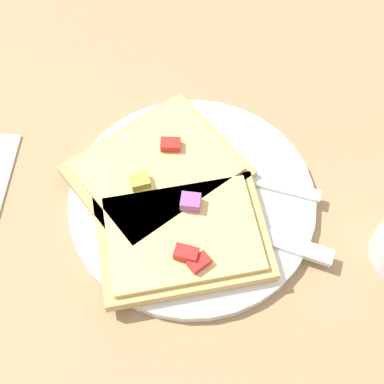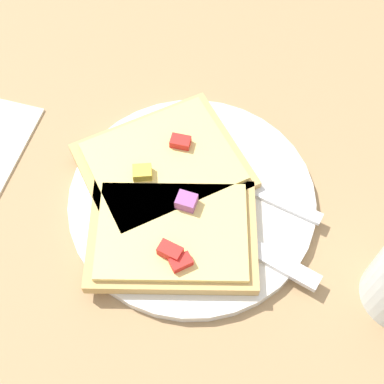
{
  "view_description": "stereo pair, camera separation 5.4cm",
  "coord_description": "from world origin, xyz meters",
  "px_view_note": "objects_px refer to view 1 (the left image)",
  "views": [
    {
      "loc": [
        0.27,
        0.02,
        0.49
      ],
      "look_at": [
        0.0,
        0.0,
        0.02
      ],
      "focal_mm": 50.0,
      "sensor_mm": 36.0,
      "label": 1
    },
    {
      "loc": [
        0.26,
        0.07,
        0.49
      ],
      "look_at": [
        0.0,
        0.0,
        0.02
      ],
      "focal_mm": 50.0,
      "sensor_mm": 36.0,
      "label": 2
    }
  ],
  "objects_px": {
    "fork": "(209,169)",
    "pizza_slice_corner": "(183,237)",
    "plate": "(192,200)",
    "pizza_slice_main": "(157,171)",
    "knife": "(245,230)"
  },
  "relations": [
    {
      "from": "fork",
      "to": "pizza_slice_corner",
      "type": "distance_m",
      "value": 0.09
    },
    {
      "from": "plate",
      "to": "pizza_slice_main",
      "type": "xyz_separation_m",
      "value": [
        -0.02,
        -0.04,
        0.02
      ]
    },
    {
      "from": "plate",
      "to": "knife",
      "type": "xyz_separation_m",
      "value": [
        0.04,
        0.06,
        0.01
      ]
    },
    {
      "from": "plate",
      "to": "knife",
      "type": "distance_m",
      "value": 0.07
    },
    {
      "from": "plate",
      "to": "fork",
      "type": "relative_size",
      "value": 1.2
    },
    {
      "from": "pizza_slice_main",
      "to": "pizza_slice_corner",
      "type": "distance_m",
      "value": 0.08
    },
    {
      "from": "plate",
      "to": "pizza_slice_corner",
      "type": "relative_size",
      "value": 1.36
    },
    {
      "from": "plate",
      "to": "pizza_slice_main",
      "type": "distance_m",
      "value": 0.05
    },
    {
      "from": "fork",
      "to": "pizza_slice_main",
      "type": "height_order",
      "value": "pizza_slice_main"
    },
    {
      "from": "plate",
      "to": "fork",
      "type": "distance_m",
      "value": 0.04
    },
    {
      "from": "knife",
      "to": "pizza_slice_corner",
      "type": "relative_size",
      "value": 1.11
    },
    {
      "from": "knife",
      "to": "pizza_slice_main",
      "type": "bearing_deg",
      "value": -15.92
    },
    {
      "from": "fork",
      "to": "pizza_slice_main",
      "type": "xyz_separation_m",
      "value": [
        0.01,
        -0.05,
        0.01
      ]
    },
    {
      "from": "knife",
      "to": "pizza_slice_corner",
      "type": "bearing_deg",
      "value": 29.74
    },
    {
      "from": "plate",
      "to": "pizza_slice_corner",
      "type": "xyz_separation_m",
      "value": [
        0.05,
        -0.01,
        0.02
      ]
    }
  ]
}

